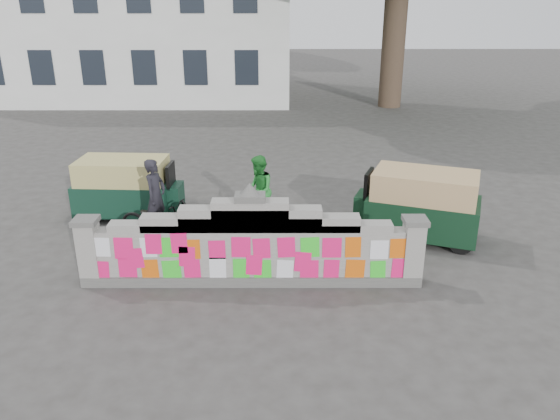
# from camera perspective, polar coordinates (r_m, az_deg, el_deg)

# --- Properties ---
(ground) EXTENTS (100.00, 100.00, 0.00)m
(ground) POSITION_cam_1_polar(r_m,az_deg,el_deg) (10.53, -2.97, -7.58)
(ground) COLOR #383533
(ground) RESTS_ON ground
(parapet_wall) EXTENTS (6.48, 0.44, 2.01)m
(parapet_wall) POSITION_cam_1_polar(r_m,az_deg,el_deg) (10.19, -3.05, -3.90)
(parapet_wall) COLOR #4C4C49
(parapet_wall) RESTS_ON ground
(building) EXTENTS (16.00, 10.00, 8.90)m
(building) POSITION_cam_1_polar(r_m,az_deg,el_deg) (32.10, -14.42, 18.85)
(building) COLOR silver
(building) RESTS_ON ground
(cyclist_bike) EXTENTS (1.96, 1.19, 0.97)m
(cyclist_bike) POSITION_cam_1_polar(r_m,az_deg,el_deg) (12.30, -12.63, -1.16)
(cyclist_bike) COLOR black
(cyclist_bike) RESTS_ON ground
(cyclist_rider) EXTENTS (0.56, 0.69, 1.65)m
(cyclist_rider) POSITION_cam_1_polar(r_m,az_deg,el_deg) (12.18, -12.75, 0.31)
(cyclist_rider) COLOR black
(cyclist_rider) RESTS_ON ground
(pedestrian) EXTENTS (0.70, 0.87, 1.67)m
(pedestrian) POSITION_cam_1_polar(r_m,az_deg,el_deg) (12.86, -2.25, 2.04)
(pedestrian) COLOR #258730
(pedestrian) RESTS_ON ground
(rickshaw_left) EXTENTS (2.67, 1.34, 1.46)m
(rickshaw_left) POSITION_cam_1_polar(r_m,az_deg,el_deg) (13.85, -15.72, 2.32)
(rickshaw_left) COLOR #103123
(rickshaw_left) RESTS_ON ground
(rickshaw_right) EXTENTS (2.87, 2.05, 1.55)m
(rickshaw_right) POSITION_cam_1_polar(r_m,az_deg,el_deg) (12.50, 14.41, 0.60)
(rickshaw_right) COLOR black
(rickshaw_right) RESTS_ON ground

